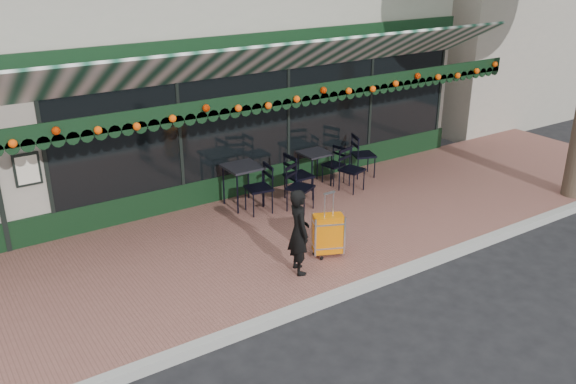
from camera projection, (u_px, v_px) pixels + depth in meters
ground at (355, 290)px, 9.29m from camera, size 80.00×80.00×0.00m
sidewalk at (284, 237)px, 10.81m from camera, size 18.00×4.00×0.15m
curb at (359, 288)px, 9.20m from camera, size 18.00×0.16×0.15m
restaurant_building at (150, 63)px, 14.49m from camera, size 12.00×9.60×4.50m
neighbor_building_right at (502, 22)px, 21.21m from camera, size 12.00×8.00×4.80m
woman at (299, 232)px, 9.27m from camera, size 0.44×0.57×1.37m
suitcase at (328, 234)px, 9.90m from camera, size 0.55×0.44×1.10m
cafe_table_a at (315, 155)px, 12.70m from camera, size 0.59×0.59×0.73m
cafe_table_b at (243, 170)px, 11.65m from camera, size 0.67×0.67×0.82m
chair_a_left at (333, 165)px, 12.92m from camera, size 0.46×0.46×0.79m
chair_a_right at (363, 155)px, 13.29m from camera, size 0.60×0.60×0.95m
chair_a_front at (352, 170)px, 12.49m from camera, size 0.54×0.54×0.89m
chair_b_left at (259, 189)px, 11.47m from camera, size 0.52×0.52×0.94m
chair_b_right at (299, 176)px, 12.04m from camera, size 0.49×0.49×0.98m
chair_b_front at (300, 188)px, 11.55m from camera, size 0.61×0.61×0.91m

